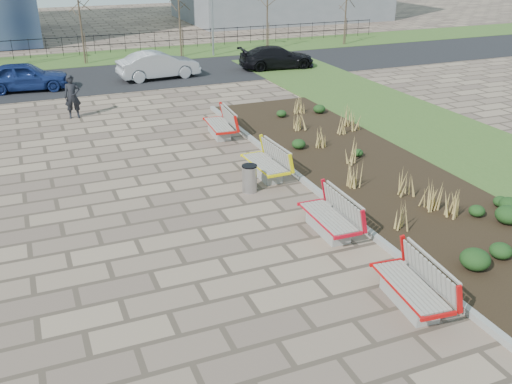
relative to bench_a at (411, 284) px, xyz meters
name	(u,v)px	position (x,y,z in m)	size (l,w,h in m)	color
ground	(245,294)	(-3.00, 1.65, -0.50)	(120.00, 120.00, 0.00)	#836E5A
planting_bed	(367,170)	(3.25, 6.65, -0.45)	(4.50, 18.00, 0.10)	black
planting_curb	(303,180)	(0.92, 6.65, -0.42)	(0.16, 18.00, 0.15)	gray
grass_verge_near	(482,152)	(8.00, 6.65, -0.48)	(5.00, 38.00, 0.04)	#33511E
grass_verge_far	(83,59)	(-3.00, 29.65, -0.48)	(80.00, 5.00, 0.04)	#33511E
road	(96,79)	(-3.00, 23.65, -0.49)	(80.00, 7.00, 0.02)	black
bench_a	(411,284)	(0.00, 0.00, 0.00)	(0.90, 2.10, 1.00)	red
bench_b	(328,215)	(0.00, 3.44, 0.00)	(0.90, 2.10, 1.00)	red
bench_c	(265,162)	(0.00, 7.57, 0.00)	(0.90, 2.10, 1.00)	#FFEC0D
bench_d	(219,123)	(0.00, 12.01, 0.00)	(0.90, 2.10, 1.00)	red
litter_bin	(249,179)	(-0.89, 6.63, -0.09)	(0.45, 0.45, 0.82)	#B2B2B7
pedestrian	(72,97)	(-4.87, 16.63, 0.41)	(0.66, 0.44, 1.82)	black
car_blue	(25,76)	(-6.56, 22.39, 0.22)	(1.66, 4.12, 1.40)	navy
car_silver	(158,65)	(0.20, 22.53, 0.24)	(1.52, 4.35, 1.43)	#9D9EA4
car_black	(277,57)	(7.16, 22.50, 0.16)	(1.79, 4.40, 1.28)	black
tree_c	(81,29)	(-3.00, 28.15, 1.54)	(1.40, 1.40, 4.00)	#4C3D2D
tree_d	(180,24)	(3.00, 28.15, 1.54)	(1.40, 1.40, 4.00)	#4C3D2D
tree_e	(267,19)	(9.00, 28.15, 1.54)	(1.40, 1.40, 4.00)	#4C3D2D
tree_f	(346,15)	(15.00, 28.15, 1.54)	(1.40, 1.40, 4.00)	#4C3D2D
lamp_east	(212,7)	(5.00, 27.65, 2.54)	(0.24, 0.60, 6.00)	gray
railing_fence	(79,45)	(-3.00, 31.15, 0.14)	(44.00, 0.10, 1.20)	black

